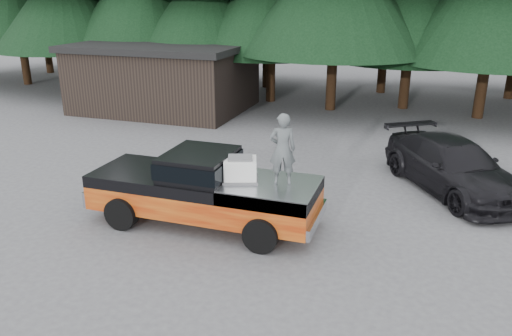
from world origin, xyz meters
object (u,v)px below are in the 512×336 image
(air_compressor, at_px, (240,170))
(man_on_bed, at_px, (282,149))
(parked_car, at_px, (452,166))
(pickup_truck, at_px, (204,199))
(utility_building, at_px, (165,76))

(air_compressor, relative_size, man_on_bed, 0.45)
(man_on_bed, distance_m, parked_car, 6.17)
(man_on_bed, height_order, parked_car, man_on_bed)
(pickup_truck, distance_m, utility_building, 13.87)
(utility_building, bearing_deg, man_on_bed, -50.93)
(man_on_bed, bearing_deg, parked_car, -152.92)
(parked_car, bearing_deg, air_compressor, -171.53)
(parked_car, bearing_deg, man_on_bed, -165.74)
(air_compressor, height_order, parked_car, air_compressor)
(pickup_truck, relative_size, air_compressor, 7.69)
(air_compressor, distance_m, man_on_bed, 1.19)
(air_compressor, bearing_deg, utility_building, 106.43)
(man_on_bed, bearing_deg, air_compressor, -14.67)
(pickup_truck, height_order, man_on_bed, man_on_bed)
(air_compressor, xyz_separation_m, parked_car, (5.09, 4.52, -0.82))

